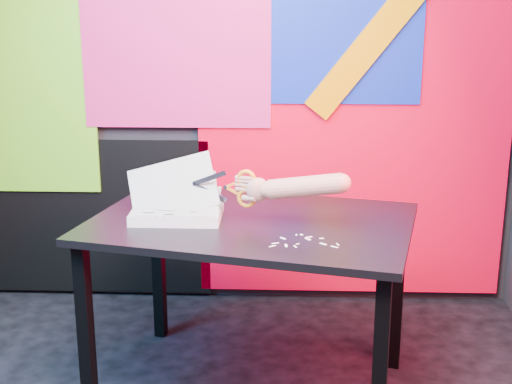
{
  "coord_description": "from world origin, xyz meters",
  "views": [
    {
      "loc": [
        0.29,
        -2.15,
        1.61
      ],
      "look_at": [
        0.19,
        0.51,
        0.87
      ],
      "focal_mm": 50.0,
      "sensor_mm": 36.0,
      "label": 1
    }
  ],
  "objects": [
    {
      "name": "printout_stack",
      "position": [
        -0.13,
        0.54,
        0.78
      ],
      "size": [
        0.39,
        0.26,
        0.27
      ],
      "rotation": [
        0.0,
        0.0,
        -0.0
      ],
      "color": "silver",
      "rests_on": "work_table"
    },
    {
      "name": "paper_clippings",
      "position": [
        0.37,
        0.28,
        0.75
      ],
      "size": [
        0.25,
        0.15,
        0.0
      ],
      "color": "white",
      "rests_on": "work_table"
    },
    {
      "name": "work_table",
      "position": [
        0.17,
        0.53,
        0.66
      ],
      "size": [
        1.4,
        1.09,
        0.75
      ],
      "rotation": [
        0.0,
        0.0,
        -0.23
      ],
      "color": "black",
      "rests_on": "ground"
    },
    {
      "name": "room",
      "position": [
        0.0,
        0.0,
        1.35
      ],
      "size": [
        3.01,
        3.01,
        2.71
      ],
      "color": "black",
      "rests_on": "ground"
    },
    {
      "name": "backdrop",
      "position": [
        0.06,
        1.46,
        0.96
      ],
      "size": [
        2.88,
        0.05,
        2.08
      ],
      "color": "red",
      "rests_on": "ground"
    },
    {
      "name": "hand_forearm",
      "position": [
        0.34,
        0.45,
        0.91
      ],
      "size": [
        0.43,
        0.16,
        0.14
      ],
      "rotation": [
        0.0,
        0.0,
        -0.28
      ],
      "color": "#AF6F5E",
      "rests_on": "work_table"
    },
    {
      "name": "scissors",
      "position": [
        0.13,
        0.51,
        0.88
      ],
      "size": [
        0.26,
        0.08,
        0.15
      ],
      "rotation": [
        0.0,
        0.0,
        -0.28
      ],
      "color": "#A9B1CB",
      "rests_on": "printout_stack"
    }
  ]
}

